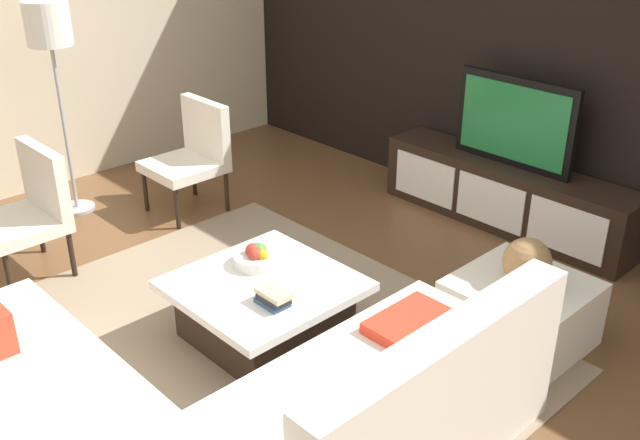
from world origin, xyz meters
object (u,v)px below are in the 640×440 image
at_px(television, 515,122).
at_px(floor_lamp, 50,36).
at_px(coffee_table, 265,308).
at_px(sectional_couch, 188,430).
at_px(decorative_ball, 527,262).
at_px(accent_chair_near, 31,205).
at_px(media_console, 506,195).
at_px(fruit_bowl, 257,257).
at_px(accent_chair_far, 193,151).
at_px(book_stack, 273,298).
at_px(ottoman, 520,313).

bearing_deg(television, floor_lamp, -138.16).
bearing_deg(coffee_table, sectional_couch, -56.69).
bearing_deg(decorative_ball, coffee_table, -135.24).
relative_size(accent_chair_near, floor_lamp, 0.53).
height_order(media_console, floor_lamp, floor_lamp).
distance_m(sectional_couch, fruit_bowl, 1.32).
xyz_separation_m(accent_chair_far, book_stack, (2.02, -0.88, -0.06)).
bearing_deg(ottoman, decorative_ball, 0.00).
relative_size(television, coffee_table, 1.03).
bearing_deg(fruit_bowl, floor_lamp, -178.27).
bearing_deg(coffee_table, accent_chair_far, 156.87).
bearing_deg(book_stack, television, 92.93).
distance_m(media_console, ottoman, 1.58).
height_order(sectional_couch, coffee_table, sectional_couch).
bearing_deg(accent_chair_near, sectional_couch, -5.35).
height_order(fruit_bowl, decorative_ball, decorative_ball).
distance_m(media_console, accent_chair_far, 2.45).
distance_m(floor_lamp, book_stack, 2.83).
height_order(coffee_table, accent_chair_near, accent_chair_near).
distance_m(television, sectional_couch, 3.33).
height_order(sectional_couch, decorative_ball, sectional_couch).
distance_m(coffee_table, ottoman, 1.46).
relative_size(sectional_couch, coffee_table, 2.58).
xyz_separation_m(accent_chair_far, decorative_ball, (2.83, 0.26, 0.05)).
xyz_separation_m(media_console, television, (-0.00, 0.00, 0.58)).
relative_size(coffee_table, ottoman, 1.34).
bearing_deg(coffee_table, ottoman, 44.76).
bearing_deg(book_stack, sectional_couch, -64.36).
relative_size(floor_lamp, decorative_ball, 6.06).
xyz_separation_m(media_console, coffee_table, (-0.10, -2.30, -0.05)).
relative_size(media_console, television, 2.10).
distance_m(accent_chair_near, floor_lamp, 1.33).
distance_m(sectional_couch, accent_chair_near, 2.33).
bearing_deg(accent_chair_near, book_stack, 17.46).
height_order(floor_lamp, ottoman, floor_lamp).
xyz_separation_m(sectional_couch, book_stack, (-0.40, 0.83, 0.14)).
relative_size(accent_chair_far, book_stack, 4.38).
bearing_deg(floor_lamp, media_console, 41.84).
relative_size(television, accent_chair_near, 1.11).
distance_m(television, floor_lamp, 3.44).
bearing_deg(television, media_console, -90.00).
relative_size(media_console, coffee_table, 2.16).
xyz_separation_m(television, fruit_bowl, (-0.28, -2.20, -0.40)).
bearing_deg(media_console, sectional_couch, -80.87).
bearing_deg(accent_chair_near, coffee_table, 22.89).
bearing_deg(floor_lamp, coffee_table, -0.74).
xyz_separation_m(television, coffee_table, (-0.10, -2.30, -0.63)).
xyz_separation_m(sectional_couch, coffee_table, (-0.62, 0.94, -0.08)).
bearing_deg(sectional_couch, book_stack, 115.64).
bearing_deg(media_console, decorative_ball, -53.38).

